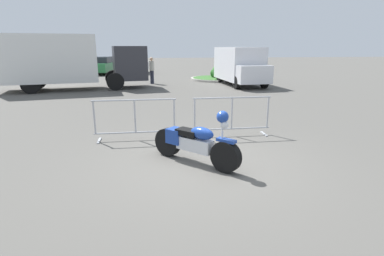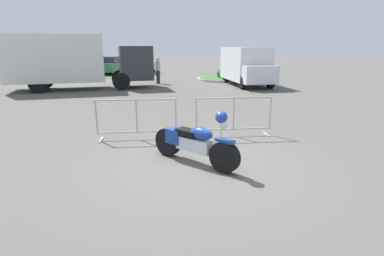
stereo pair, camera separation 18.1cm
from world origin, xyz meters
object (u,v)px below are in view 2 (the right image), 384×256
Objects in this scene: crowd_barrier_far at (234,116)px; box_truck at (73,60)px; motorcycle at (194,142)px; pedestrian at (158,69)px; crowd_barrier_near at (137,119)px; delivery_van at (246,65)px; parked_car_red at (37,66)px; parked_car_green at (109,65)px; parked_car_black at (74,66)px; parked_car_silver at (143,65)px.

box_truck is at bearing 123.53° from crowd_barrier_far.
crowd_barrier_far is (1.28, 1.81, 0.09)m from motorcycle.
crowd_barrier_near is at bearing 178.35° from pedestrian.
crowd_barrier_far is at bearing -169.74° from pedestrian.
crowd_barrier_near is 0.27× the size of box_truck.
delivery_van reaches higher than crowd_barrier_near.
parked_car_red is (-15.78, 9.07, -0.48)m from delivery_van.
pedestrian reaches higher than crowd_barrier_near.
pedestrian is at bearing 138.55° from motorcycle.
parked_car_red is at bearing 116.04° from crowd_barrier_near.
parked_car_red is 6.02m from parked_car_green.
crowd_barrier_far is at bearing -65.81° from box_truck.
parked_car_green is at bearing -82.60° from parked_car_black.
motorcycle is 0.77× the size of crowd_barrier_far.
parked_car_silver is at bearing -148.21° from delivery_van.
pedestrian reaches higher than parked_car_black.
delivery_van is at bearing 115.14° from motorcycle.
pedestrian is at bearing -163.03° from parked_car_silver.
parked_car_green is (0.34, 10.17, -0.88)m from box_truck.
parked_car_green is 1.05× the size of parked_car_silver.
crowd_barrier_near is at bearing -153.81° from parked_car_black.
motorcycle is at bearing -24.66° from delivery_van.
box_truck reaches higher than parked_car_black.
crowd_barrier_near is at bearing -170.22° from parked_car_silver.
crowd_barrier_far is at bearing 0.00° from crowd_barrier_near.
delivery_van is 1.17× the size of parked_car_silver.
parked_car_red reaches higher than parked_car_green.
crowd_barrier_far is 1.25× the size of pedestrian.
crowd_barrier_near is 1.25× the size of pedestrian.
parked_car_silver is (-3.28, 20.22, 0.17)m from crowd_barrier_far.
parked_car_black is 6.01m from parked_car_silver.
crowd_barrier_near is 0.46× the size of parked_car_red.
parked_car_green is at bearing -137.67° from delivery_van.
crowd_barrier_near is at bearing 180.00° from crowd_barrier_far.
parked_car_black is at bearing 95.34° from box_truck.
parked_car_silver is (-0.73, 20.22, 0.17)m from crowd_barrier_near.
crowd_barrier_far is 12.05m from box_truck.
parked_car_black is (3.01, 0.24, -0.03)m from parked_car_red.
motorcycle is 0.32× the size of delivery_van.
parked_car_red is at bearing 162.55° from motorcycle.
crowd_barrier_near is 0.49× the size of parked_car_silver.
motorcycle is 14.06m from pedestrian.
crowd_barrier_far is 0.41× the size of delivery_van.
box_truck is (-6.63, 10.00, 1.08)m from crowd_barrier_far.
box_truck is 10.57m from parked_car_black.
crowd_barrier_far is 0.48× the size of parked_car_black.
crowd_barrier_near is at bearing -161.79° from parked_car_green.
delivery_van is 5.63m from pedestrian.
crowd_barrier_near is at bearing -146.24° from parked_car_red.
pedestrian is at bearing 99.21° from crowd_barrier_far.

